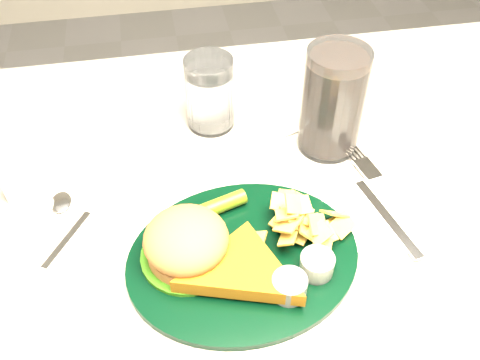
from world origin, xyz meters
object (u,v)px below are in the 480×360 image
object	(u,v)px
fork_napkin	(384,212)
dinner_plate	(243,243)
cola_glass	(333,102)
table	(253,344)
water_glass	(210,93)

from	to	relation	value
fork_napkin	dinner_plate	bearing A→B (deg)	178.61
cola_glass	dinner_plate	bearing A→B (deg)	-131.20
cola_glass	fork_napkin	bearing A→B (deg)	-77.43
dinner_plate	fork_napkin	size ratio (longest dim) A/B	1.55
table	cola_glass	world-z (taller)	cola_glass
water_glass	fork_napkin	distance (m)	0.30
cola_glass	fork_napkin	distance (m)	0.17
water_glass	cola_glass	bearing A→B (deg)	-26.70
dinner_plate	table	bearing A→B (deg)	59.37
fork_napkin	cola_glass	bearing A→B (deg)	90.57
water_glass	cola_glass	xyz separation A→B (m)	(0.16, -0.08, 0.02)
table	cola_glass	distance (m)	0.48
water_glass	fork_napkin	bearing A→B (deg)	-49.63
table	water_glass	world-z (taller)	water_glass
table	water_glass	size ratio (longest dim) A/B	10.54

